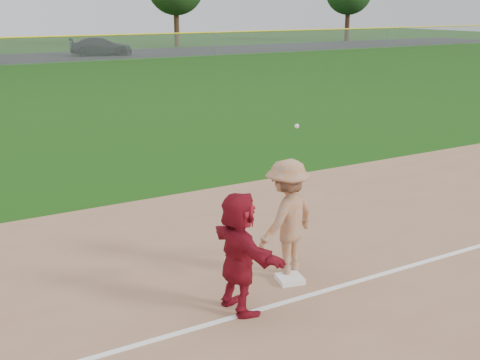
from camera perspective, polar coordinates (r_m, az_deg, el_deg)
ground at (r=10.23m, az=4.28°, el=-9.07°), size 160.00×160.00×0.00m
foul_line at (r=9.64m, az=7.01°, el=-10.67°), size 60.00×0.10×0.01m
first_base at (r=9.99m, az=4.74°, el=-9.32°), size 0.48×0.48×0.09m
base_runner at (r=8.74m, az=-0.08°, el=-6.88°), size 0.58×1.71×1.83m
car_right at (r=55.46m, az=-13.06°, el=12.25°), size 5.75×3.39×1.56m
first_base_play at (r=9.85m, az=4.49°, el=-3.69°), size 1.46×1.13×2.54m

